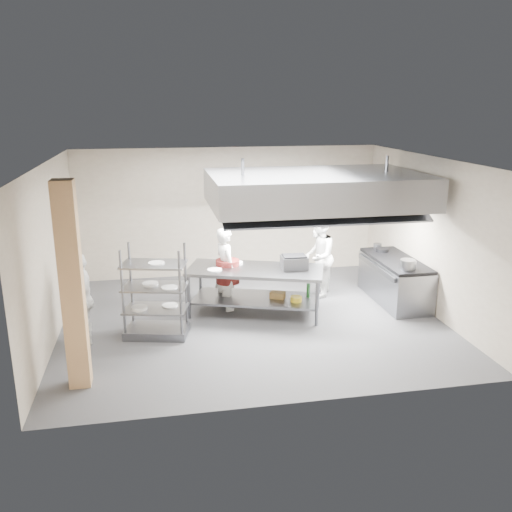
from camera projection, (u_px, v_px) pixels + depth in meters
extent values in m
plane|color=#343437|center=(252.00, 320.00, 10.26)|extent=(7.00, 7.00, 0.00)
plane|color=silver|center=(252.00, 161.00, 9.44)|extent=(7.00, 7.00, 0.00)
plane|color=gray|center=(229.00, 212.00, 12.68)|extent=(7.00, 0.00, 7.00)
plane|color=gray|center=(50.00, 253.00, 9.21)|extent=(0.00, 6.00, 6.00)
plane|color=gray|center=(430.00, 235.00, 10.48)|extent=(0.00, 6.00, 6.00)
cube|color=#E4AE74|center=(72.00, 287.00, 7.53)|extent=(0.30, 0.30, 3.00)
cube|color=gray|center=(316.00, 189.00, 10.21)|extent=(4.00, 2.50, 0.60)
cube|color=white|center=(269.00, 207.00, 10.14)|extent=(1.60, 0.12, 0.04)
cube|color=white|center=(360.00, 204.00, 10.46)|extent=(1.60, 0.12, 0.04)
cube|color=gray|center=(305.00, 211.00, 12.85)|extent=(1.50, 0.28, 0.04)
cube|color=gray|center=(255.00, 270.00, 10.38)|extent=(2.78, 1.84, 0.06)
cube|color=slate|center=(255.00, 298.00, 10.54)|extent=(2.55, 1.68, 0.04)
cube|color=gray|center=(394.00, 281.00, 11.17)|extent=(0.80, 2.00, 0.84)
cube|color=black|center=(396.00, 260.00, 11.05)|extent=(0.78, 1.96, 0.06)
imported|color=white|center=(226.00, 269.00, 10.63)|extent=(0.56, 0.69, 1.66)
imported|color=silver|center=(318.00, 256.00, 11.32)|extent=(0.95, 1.04, 1.74)
imported|color=silver|center=(82.00, 299.00, 9.12)|extent=(0.59, 0.99, 1.58)
cube|color=slate|center=(294.00, 262.00, 10.35)|extent=(0.50, 0.39, 0.24)
cube|color=olive|center=(278.00, 295.00, 10.48)|extent=(0.34, 0.30, 0.12)
cylinder|color=slate|center=(408.00, 265.00, 10.31)|extent=(0.29, 0.29, 0.20)
cylinder|color=white|center=(156.00, 307.00, 9.47)|extent=(0.28, 0.28, 0.05)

